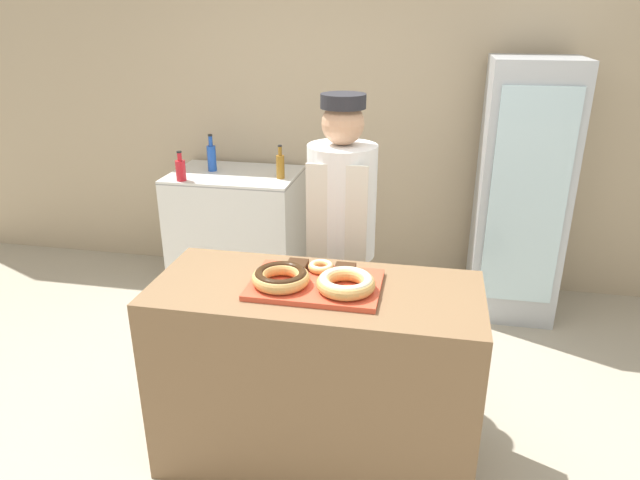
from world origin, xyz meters
TOP-DOWN VIEW (x-y plane):
  - ground_plane at (0.00, 0.00)m, footprint 14.00×14.00m
  - wall_back at (0.00, 2.13)m, footprint 8.00×0.06m
  - display_counter at (0.00, 0.00)m, footprint 1.44×0.62m
  - serving_tray at (0.00, 0.00)m, footprint 0.56×0.38m
  - donut_chocolate_glaze at (-0.14, -0.05)m, footprint 0.25×0.25m
  - donut_light_glaze at (0.14, -0.05)m, footprint 0.25×0.25m
  - donut_mini_center at (0.00, 0.12)m, footprint 0.12×0.12m
  - brownie_back_left at (-0.11, 0.12)m, footprint 0.09×0.09m
  - brownie_back_right at (0.11, 0.12)m, footprint 0.09×0.09m
  - baker_person at (0.01, 0.64)m, footprint 0.36×0.36m
  - beverage_fridge at (1.06, 1.73)m, footprint 0.57×0.59m
  - chest_freezer at (-0.98, 1.74)m, footprint 0.94×0.66m
  - bottle_blue at (-1.16, 1.77)m, footprint 0.07×0.07m
  - bottle_amber at (-0.60, 1.67)m, footprint 0.06×0.06m
  - bottle_red at (-1.27, 1.48)m, footprint 0.07×0.07m

SIDE VIEW (x-z plane):
  - ground_plane at x=0.00m, z-range 0.00..0.00m
  - display_counter at x=0.00m, z-range 0.00..0.91m
  - chest_freezer at x=-0.98m, z-range 0.00..0.91m
  - baker_person at x=0.01m, z-range 0.05..1.69m
  - beverage_fridge at x=1.06m, z-range 0.00..1.76m
  - serving_tray at x=0.00m, z-range 0.91..0.93m
  - brownie_back_left at x=-0.11m, z-range 0.93..0.97m
  - brownie_back_right at x=0.11m, z-range 0.93..0.97m
  - donut_mini_center at x=0.00m, z-range 0.94..0.97m
  - donut_chocolate_glaze at x=-0.14m, z-range 0.94..1.00m
  - donut_light_glaze at x=0.14m, z-range 0.94..1.00m
  - bottle_red at x=-1.27m, z-range 0.88..1.09m
  - bottle_amber at x=-0.60m, z-range 0.88..1.12m
  - bottle_blue at x=-1.16m, z-range 0.87..1.15m
  - wall_back at x=0.00m, z-range 0.00..2.70m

